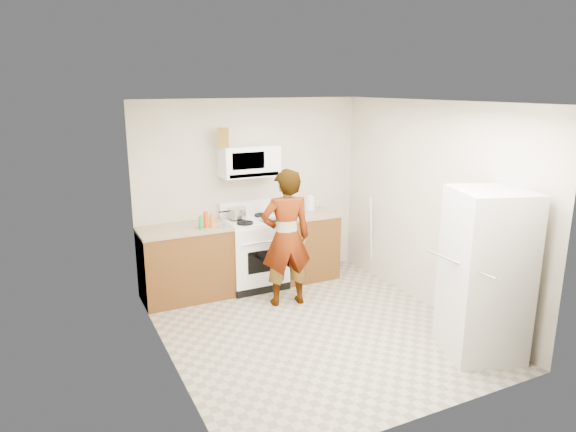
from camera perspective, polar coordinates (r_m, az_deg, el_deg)
floor at (r=5.94m, az=2.79°, el=-12.35°), size 3.60×3.60×0.00m
back_wall at (r=7.07m, az=-4.08°, el=2.76°), size 3.20×0.02×2.50m
right_wall at (r=6.39m, az=15.53°, el=1.02°), size 0.02×3.60×2.50m
cabinet_left at (r=6.69m, az=-11.30°, el=-5.27°), size 1.12×0.62×0.90m
counter_left at (r=6.55m, az=-11.50°, el=-1.42°), size 1.14×0.64×0.03m
cabinet_right at (r=7.28m, az=1.89°, el=-3.37°), size 0.80×0.62×0.90m
counter_right at (r=7.15m, az=1.92°, el=0.20°), size 0.82×0.64×0.03m
gas_range at (r=6.95m, az=-3.78°, el=-3.96°), size 0.76×0.65×1.13m
microwave at (r=6.79m, az=-4.36°, el=6.13°), size 0.76×0.38×0.40m
person at (r=6.26m, az=-0.22°, el=-2.45°), size 0.68×0.50×1.71m
fridge at (r=5.47m, az=21.07°, el=-6.03°), size 0.89×0.89×1.70m
kettle at (r=7.33m, az=2.47°, el=1.45°), size 0.21×0.21×0.19m
jug at (r=6.61m, az=-7.21°, el=8.63°), size 0.18×0.18×0.24m
saucepan at (r=6.82m, az=-5.67°, el=0.31°), size 0.30×0.30×0.13m
tray at (r=6.75m, az=-2.00°, el=-0.35°), size 0.26×0.18×0.05m
bottle_spray at (r=6.47m, az=-9.11°, el=-0.40°), size 0.08×0.08×0.21m
bottle_hot_sauce at (r=6.47m, az=-8.45°, el=-0.52°), size 0.07×0.07×0.18m
bottle_green_cap at (r=6.41m, az=-9.67°, el=-0.72°), size 0.07×0.07×0.17m
pot_lid at (r=6.53m, az=-7.13°, el=-1.09°), size 0.32×0.32×0.01m
broom at (r=7.38m, az=9.23°, el=-2.16°), size 0.21×0.18×1.17m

